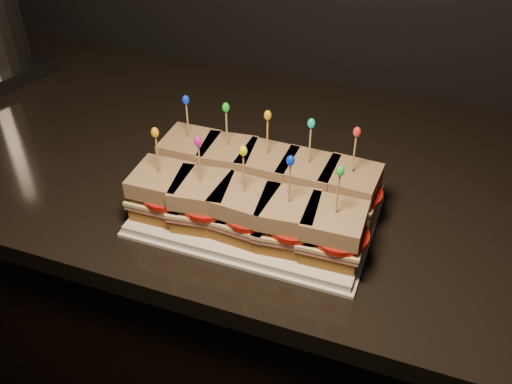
% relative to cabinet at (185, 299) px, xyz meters
% --- Properties ---
extents(cabinet, '(2.32, 0.70, 0.89)m').
position_rel_cabinet_xyz_m(cabinet, '(0.00, 0.00, 0.00)').
color(cabinet, black).
rests_on(cabinet, ground).
extents(granite_slab, '(2.36, 0.74, 0.04)m').
position_rel_cabinet_xyz_m(granite_slab, '(0.00, 0.00, 0.46)').
color(granite_slab, black).
rests_on(granite_slab, cabinet).
extents(platter, '(0.38, 0.23, 0.02)m').
position_rel_cabinet_xyz_m(platter, '(0.25, -0.16, 0.49)').
color(platter, white).
rests_on(platter, granite_slab).
extents(platter_rim, '(0.39, 0.24, 0.01)m').
position_rel_cabinet_xyz_m(platter_rim, '(0.25, -0.16, 0.48)').
color(platter_rim, white).
rests_on(platter_rim, granite_slab).
extents(sandwich_0_bread_bot, '(0.09, 0.09, 0.02)m').
position_rel_cabinet_xyz_m(sandwich_0_bread_bot, '(0.11, -0.11, 0.51)').
color(sandwich_0_bread_bot, brown).
rests_on(sandwich_0_bread_bot, platter).
extents(sandwich_0_ham, '(0.09, 0.09, 0.01)m').
position_rel_cabinet_xyz_m(sandwich_0_ham, '(0.11, -0.11, 0.53)').
color(sandwich_0_ham, '#B0504F').
rests_on(sandwich_0_ham, sandwich_0_bread_bot).
extents(sandwich_0_cheese, '(0.10, 0.09, 0.01)m').
position_rel_cabinet_xyz_m(sandwich_0_cheese, '(0.11, -0.11, 0.53)').
color(sandwich_0_cheese, beige).
rests_on(sandwich_0_cheese, sandwich_0_ham).
extents(sandwich_0_tomato, '(0.09, 0.09, 0.01)m').
position_rel_cabinet_xyz_m(sandwich_0_tomato, '(0.12, -0.12, 0.54)').
color(sandwich_0_tomato, '#B1150C').
rests_on(sandwich_0_tomato, sandwich_0_cheese).
extents(sandwich_0_bread_top, '(0.09, 0.09, 0.03)m').
position_rel_cabinet_xyz_m(sandwich_0_bread_top, '(0.11, -0.11, 0.56)').
color(sandwich_0_bread_top, '#592810').
rests_on(sandwich_0_bread_top, sandwich_0_tomato).
extents(sandwich_0_pick, '(0.00, 0.00, 0.09)m').
position_rel_cabinet_xyz_m(sandwich_0_pick, '(0.11, -0.11, 0.61)').
color(sandwich_0_pick, tan).
rests_on(sandwich_0_pick, sandwich_0_bread_top).
extents(sandwich_0_frill, '(0.01, 0.01, 0.02)m').
position_rel_cabinet_xyz_m(sandwich_0_frill, '(0.11, -0.11, 0.65)').
color(sandwich_0_frill, '#0B2ECD').
rests_on(sandwich_0_frill, sandwich_0_pick).
extents(sandwich_1_bread_bot, '(0.09, 0.09, 0.02)m').
position_rel_cabinet_xyz_m(sandwich_1_bread_bot, '(0.18, -0.11, 0.51)').
color(sandwich_1_bread_bot, brown).
rests_on(sandwich_1_bread_bot, platter).
extents(sandwich_1_ham, '(0.10, 0.10, 0.01)m').
position_rel_cabinet_xyz_m(sandwich_1_ham, '(0.18, -0.11, 0.53)').
color(sandwich_1_ham, '#B0504F').
rests_on(sandwich_1_ham, sandwich_1_bread_bot).
extents(sandwich_1_cheese, '(0.10, 0.10, 0.01)m').
position_rel_cabinet_xyz_m(sandwich_1_cheese, '(0.18, -0.11, 0.53)').
color(sandwich_1_cheese, beige).
rests_on(sandwich_1_cheese, sandwich_1_ham).
extents(sandwich_1_tomato, '(0.09, 0.09, 0.01)m').
position_rel_cabinet_xyz_m(sandwich_1_tomato, '(0.20, -0.12, 0.54)').
color(sandwich_1_tomato, '#B1150C').
rests_on(sandwich_1_tomato, sandwich_1_cheese).
extents(sandwich_1_bread_top, '(0.10, 0.10, 0.03)m').
position_rel_cabinet_xyz_m(sandwich_1_bread_top, '(0.18, -0.11, 0.56)').
color(sandwich_1_bread_top, '#592810').
rests_on(sandwich_1_bread_top, sandwich_1_tomato).
extents(sandwich_1_pick, '(0.00, 0.00, 0.09)m').
position_rel_cabinet_xyz_m(sandwich_1_pick, '(0.18, -0.11, 0.61)').
color(sandwich_1_pick, tan).
rests_on(sandwich_1_pick, sandwich_1_bread_top).
extents(sandwich_1_frill, '(0.01, 0.01, 0.02)m').
position_rel_cabinet_xyz_m(sandwich_1_frill, '(0.18, -0.11, 0.65)').
color(sandwich_1_frill, green).
rests_on(sandwich_1_frill, sandwich_1_pick).
extents(sandwich_2_bread_bot, '(0.09, 0.09, 0.02)m').
position_rel_cabinet_xyz_m(sandwich_2_bread_bot, '(0.25, -0.11, 0.51)').
color(sandwich_2_bread_bot, brown).
rests_on(sandwich_2_bread_bot, platter).
extents(sandwich_2_ham, '(0.10, 0.09, 0.01)m').
position_rel_cabinet_xyz_m(sandwich_2_ham, '(0.25, -0.11, 0.53)').
color(sandwich_2_ham, '#B0504F').
rests_on(sandwich_2_ham, sandwich_2_bread_bot).
extents(sandwich_2_cheese, '(0.10, 0.10, 0.01)m').
position_rel_cabinet_xyz_m(sandwich_2_cheese, '(0.25, -0.11, 0.53)').
color(sandwich_2_cheese, beige).
rests_on(sandwich_2_cheese, sandwich_2_ham).
extents(sandwich_2_tomato, '(0.09, 0.09, 0.01)m').
position_rel_cabinet_xyz_m(sandwich_2_tomato, '(0.27, -0.12, 0.54)').
color(sandwich_2_tomato, '#B1150C').
rests_on(sandwich_2_tomato, sandwich_2_cheese).
extents(sandwich_2_bread_top, '(0.09, 0.09, 0.03)m').
position_rel_cabinet_xyz_m(sandwich_2_bread_top, '(0.25, -0.11, 0.56)').
color(sandwich_2_bread_top, '#592810').
rests_on(sandwich_2_bread_top, sandwich_2_tomato).
extents(sandwich_2_pick, '(0.00, 0.00, 0.09)m').
position_rel_cabinet_xyz_m(sandwich_2_pick, '(0.25, -0.11, 0.61)').
color(sandwich_2_pick, tan).
rests_on(sandwich_2_pick, sandwich_2_bread_top).
extents(sandwich_2_frill, '(0.01, 0.01, 0.02)m').
position_rel_cabinet_xyz_m(sandwich_2_frill, '(0.25, -0.11, 0.65)').
color(sandwich_2_frill, orange).
rests_on(sandwich_2_frill, sandwich_2_pick).
extents(sandwich_3_bread_bot, '(0.09, 0.09, 0.02)m').
position_rel_cabinet_xyz_m(sandwich_3_bread_bot, '(0.33, -0.11, 0.51)').
color(sandwich_3_bread_bot, brown).
rests_on(sandwich_3_bread_bot, platter).
extents(sandwich_3_ham, '(0.10, 0.09, 0.01)m').
position_rel_cabinet_xyz_m(sandwich_3_ham, '(0.33, -0.11, 0.53)').
color(sandwich_3_ham, '#B0504F').
rests_on(sandwich_3_ham, sandwich_3_bread_bot).
extents(sandwich_3_cheese, '(0.10, 0.09, 0.01)m').
position_rel_cabinet_xyz_m(sandwich_3_cheese, '(0.33, -0.11, 0.53)').
color(sandwich_3_cheese, beige).
rests_on(sandwich_3_cheese, sandwich_3_ham).
extents(sandwich_3_tomato, '(0.09, 0.09, 0.01)m').
position_rel_cabinet_xyz_m(sandwich_3_tomato, '(0.34, -0.12, 0.54)').
color(sandwich_3_tomato, '#B1150C').
rests_on(sandwich_3_tomato, sandwich_3_cheese).
extents(sandwich_3_bread_top, '(0.09, 0.09, 0.03)m').
position_rel_cabinet_xyz_m(sandwich_3_bread_top, '(0.33, -0.11, 0.56)').
color(sandwich_3_bread_top, '#592810').
rests_on(sandwich_3_bread_top, sandwich_3_tomato).
extents(sandwich_3_pick, '(0.00, 0.00, 0.09)m').
position_rel_cabinet_xyz_m(sandwich_3_pick, '(0.33, -0.11, 0.61)').
color(sandwich_3_pick, tan).
rests_on(sandwich_3_pick, sandwich_3_bread_top).
extents(sandwich_3_frill, '(0.01, 0.01, 0.02)m').
position_rel_cabinet_xyz_m(sandwich_3_frill, '(0.33, -0.11, 0.65)').
color(sandwich_3_frill, '#13B4A6').
rests_on(sandwich_3_frill, sandwich_3_pick).
extents(sandwich_4_bread_bot, '(0.09, 0.09, 0.02)m').
position_rel_cabinet_xyz_m(sandwich_4_bread_bot, '(0.40, -0.11, 0.51)').
color(sandwich_4_bread_bot, brown).
rests_on(sandwich_4_bread_bot, platter).
extents(sandwich_4_ham, '(0.10, 0.10, 0.01)m').
position_rel_cabinet_xyz_m(sandwich_4_ham, '(0.40, -0.11, 0.53)').
color(sandwich_4_ham, '#B0504F').
rests_on(sandwich_4_ham, sandwich_4_bread_bot).
extents(sandwich_4_cheese, '(0.10, 0.10, 0.01)m').
position_rel_cabinet_xyz_m(sandwich_4_cheese, '(0.40, -0.11, 0.53)').
color(sandwich_4_cheese, beige).
rests_on(sandwich_4_cheese, sandwich_4_ham).
extents(sandwich_4_tomato, '(0.09, 0.09, 0.01)m').
position_rel_cabinet_xyz_m(sandwich_4_tomato, '(0.41, -0.12, 0.54)').
color(sandwich_4_tomato, '#B1150C').
rests_on(sandwich_4_tomato, sandwich_4_cheese).
extents(sandwich_4_bread_top, '(0.09, 0.09, 0.03)m').
position_rel_cabinet_xyz_m(sandwich_4_bread_top, '(0.40, -0.11, 0.56)').
color(sandwich_4_bread_top, '#592810').
rests_on(sandwich_4_bread_top, sandwich_4_tomato).
extents(sandwich_4_pick, '(0.00, 0.00, 0.09)m').
position_rel_cabinet_xyz_m(sandwich_4_pick, '(0.40, -0.11, 0.61)').
color(sandwich_4_pick, tan).
rests_on(sandwich_4_pick, sandwich_4_bread_top).
extents(sandwich_4_frill, '(0.01, 0.01, 0.02)m').
position_rel_cabinet_xyz_m(sandwich_4_frill, '(0.40, -0.11, 0.65)').
color(sandwich_4_frill, red).
rests_on(sandwich_4_frill, sandwich_4_pick).
extents(sandwich_5_bread_bot, '(0.09, 0.09, 0.02)m').
position_rel_cabinet_xyz_m(sandwich_5_bread_bot, '(0.11, -0.22, 0.51)').
color(sandwich_5_bread_bot, brown).
rests_on(sandwich_5_bread_bot, platter).
extents(sandwich_5_ham, '(0.10, 0.09, 0.01)m').
position_rel_cabinet_xyz_m(sandwich_5_ham, '(0.11, -0.22, 0.53)').
color(sandwich_5_ham, '#B0504F').
rests_on(sandwich_5_ham, sandwich_5_bread_bot).
extents(sandwich_5_cheese, '(0.10, 0.09, 0.01)m').
position_rel_cabinet_xyz_m(sandwich_5_cheese, '(0.11, -0.22, 0.53)').
color(sandwich_5_cheese, beige).
rests_on(sandwich_5_cheese, sandwich_5_ham).
extents(sandwich_5_tomato, '(0.09, 0.09, 0.01)m').
position_rel_cabinet_xyz_m(sandwich_5_tomato, '(0.12, -0.22, 0.54)').
color(sandwich_5_tomato, '#B1150C').
rests_on(sandwich_5_tomato, sandwich_5_cheese).
extents(sandwich_5_bread_top, '(0.09, 0.09, 0.03)m').
position_rel_cabinet_xyz_m(sandwich_5_bread_top, '(0.11, -0.22, 0.56)').
color(sandwich_5_bread_top, '#592810').
rests_on(sandwich_5_bread_top, sandwich_5_tomato).
extents(sandwich_5_pick, '(0.00, 0.00, 0.09)m').
position_rel_cabinet_xyz_m(sandwich_5_pick, '(0.11, -0.22, 0.61)').
color(sandwich_5_pick, tan).
rests_on(sandwich_5_pick, sandwich_5_bread_top).
extents(sandwich_5_frill, '(0.01, 0.01, 0.02)m').
position_rel_cabinet_xyz_m(sandwich_5_frill, '(0.11, -0.22, 0.65)').
color(sandwich_5_frill, orange).
rests_on(sandwich_5_frill, sandwich_5_pick).
extents(sandwich_6_bread_bot, '(0.10, 0.10, 0.02)m').
position_rel_cabinet_xyz_m(sandwich_6_bread_bot, '(0.18, -0.22, 0.51)').
color(sandwich_6_bread_bot, brown).
rests_on(sandwich_6_bread_bot, platter).
extents(sandwich_6_ham, '(0.11, 0.10, 0.01)m').
position_rel_cabinet_xyz_m(sandwich_6_ham, '(0.18, -0.22, 0.53)').
color(sandwich_6_ham, '#B0504F').
rests_on(sandwich_6_ham, sandwich_6_bread_bot).
extents(sandwich_6_cheese, '(0.11, 0.10, 0.01)m').
position_rel_cabinet_xyz_m(sandwich_6_cheese, '(0.18, -0.22, 0.53)').
color(sandwich_6_cheese, beige).
rests_on(sandwich_6_cheese, sandwich_6_ham).
extents(sandwich_6_tomato, '(0.09, 0.09, 0.01)m').
position_rel_cabinet_xyz_m(sandwich_6_tomato, '(0.20, -0.22, 0.54)').
color(sandwich_6_tomato, '#B1150C').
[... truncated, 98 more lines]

